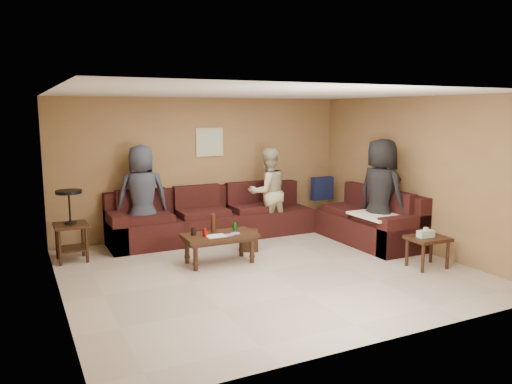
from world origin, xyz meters
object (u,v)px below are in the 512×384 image
at_px(side_table_right, 427,241).
at_px(person_right, 381,194).
at_px(end_table_left, 71,224).
at_px(waste_bin, 249,240).
at_px(sectional_sofa, 268,222).
at_px(person_left, 142,196).
at_px(person_middle, 268,192).
at_px(coffee_table, 219,238).

xyz_separation_m(side_table_right, person_right, (0.11, 1.19, 0.51)).
xyz_separation_m(end_table_left, waste_bin, (2.68, -0.66, -0.40)).
distance_m(sectional_sofa, person_left, 2.22).
height_order(sectional_sofa, person_right, person_right).
xyz_separation_m(person_left, person_middle, (2.24, -0.23, -0.06)).
bearing_deg(person_middle, waste_bin, 45.09).
xyz_separation_m(sectional_sofa, person_middle, (0.16, 0.32, 0.48)).
xyz_separation_m(coffee_table, side_table_right, (2.64, -1.53, 0.01)).
bearing_deg(side_table_right, person_right, 84.62).
height_order(sectional_sofa, person_middle, person_middle).
bearing_deg(person_middle, person_right, 128.90).
height_order(end_table_left, person_middle, person_middle).
bearing_deg(end_table_left, person_right, -17.00).
bearing_deg(person_middle, person_left, -6.85).
distance_m(side_table_right, waste_bin, 2.77).
relative_size(coffee_table, side_table_right, 1.81).
distance_m(sectional_sofa, waste_bin, 0.76).
relative_size(sectional_sofa, end_table_left, 4.26).
bearing_deg(sectional_sofa, side_table_right, -60.91).
bearing_deg(sectional_sofa, person_middle, 62.80).
distance_m(sectional_sofa, end_table_left, 3.28).
relative_size(end_table_left, side_table_right, 1.81).
xyz_separation_m(end_table_left, person_middle, (3.43, 0.11, 0.23)).
xyz_separation_m(end_table_left, side_table_right, (4.61, -2.63, -0.17)).
bearing_deg(waste_bin, person_middle, 46.04).
distance_m(end_table_left, waste_bin, 2.79).
relative_size(sectional_sofa, person_right, 2.55).
bearing_deg(coffee_table, side_table_right, -30.13).
distance_m(waste_bin, person_right, 2.31).
bearing_deg(person_right, waste_bin, 59.15).
relative_size(end_table_left, person_middle, 0.68).
bearing_deg(person_middle, coffee_table, 38.84).
distance_m(waste_bin, person_middle, 1.25).
relative_size(waste_bin, person_middle, 0.21).
distance_m(side_table_right, person_left, 4.57).
relative_size(coffee_table, end_table_left, 1.00).
height_order(sectional_sofa, side_table_right, sectional_sofa).
bearing_deg(end_table_left, side_table_right, -29.71).
height_order(end_table_left, person_right, person_right).
height_order(end_table_left, person_left, person_left).
relative_size(coffee_table, waste_bin, 3.23).
bearing_deg(person_left, person_middle, 178.21).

